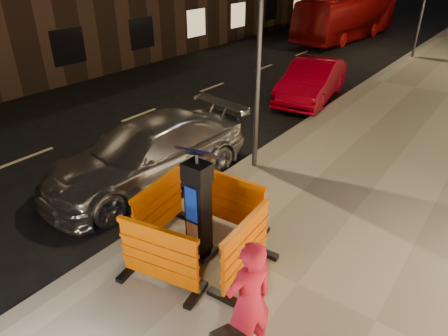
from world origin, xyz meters
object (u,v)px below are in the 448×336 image
Objects in this scene: barrier_back at (232,202)px; car_red at (310,100)px; man at (249,302)px; barrier_kerbside at (159,208)px; parking_kiosk at (198,205)px; car_silver at (151,181)px; bus_doubledecker at (345,39)px; barrier_front at (159,257)px; barrier_bldgside at (246,249)px.

car_red is at bearing 102.66° from barrier_back.
man is at bearing -77.54° from car_red.
car_red is at bearing 0.45° from barrier_kerbside.
parking_kiosk reaches higher than man.
car_silver reaches higher than car_red.
bus_doubledecker is at bearing 102.89° from barrier_back.
bus_doubledecker reaches higher than barrier_front.
car_red is at bearing -69.72° from bus_doubledecker.
barrier_bldgside is at bearing -79.45° from car_red.
car_red is (-3.29, 9.24, -0.70)m from barrier_bldgside.
parking_kiosk is 1.40× the size of barrier_bldgside.
barrier_kerbside is at bearing 173.86° from parking_kiosk.
barrier_bldgside is (0.95, -0.95, 0.00)m from barrier_back.
parking_kiosk is 1.10× the size of man.
barrier_front is 1.00× the size of barrier_back.
barrier_kerbside is at bearing -72.89° from bus_doubledecker.
barrier_kerbside is at bearing -90.49° from car_red.
parking_kiosk is at bearing -70.54° from bus_doubledecker.
car_red is 2.47× the size of man.
barrier_bldgside is 9.83m from car_red.
barrier_kerbside and barrier_bldgside have the same top height.
man reaches higher than barrier_bldgside.
parking_kiosk is 9.60m from car_red.
bus_doubledecker is at bearing 13.53° from barrier_bldgside.
man is (7.73, -22.91, 1.04)m from bus_doubledecker.
barrier_front is 0.79× the size of man.
parking_kiosk reaches higher than barrier_bldgside.
barrier_back is 1.34m from barrier_kerbside.
parking_kiosk is at bearing 85.86° from barrier_bldgside.
barrier_back is (0.00, 1.90, 0.00)m from barrier_front.
barrier_kerbside is 0.32× the size of car_red.
barrier_bldgside is at bearing -98.14° from barrier_kerbside.
parking_kiosk is 0.45× the size of car_red.
man reaches higher than bus_doubledecker.
car_red is at bearing 95.47° from car_silver.
man is at bearing -67.25° from bus_doubledecker.
bus_doubledecker is at bearing 97.11° from car_red.
bus_doubledecker is (-5.98, 21.75, -1.13)m from parking_kiosk.
car_red is 13.03m from bus_doubledecker.
car_red is (-2.34, 10.19, -0.70)m from barrier_front.
barrier_kerbside reaches higher than car_red.
barrier_back is 0.32× the size of car_red.
car_silver is at bearing 167.03° from barrier_back.
barrier_front is at bearing -74.00° from man.
barrier_kerbside is 2.96m from man.
barrier_front is 3.67m from car_silver.
barrier_back is 1.00× the size of barrier_bldgside.
bus_doubledecker is at bearing 99.23° from parking_kiosk.
barrier_front is 1.00× the size of barrier_kerbside.
barrier_kerbside is (-0.95, 0.00, -0.43)m from parking_kiosk.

